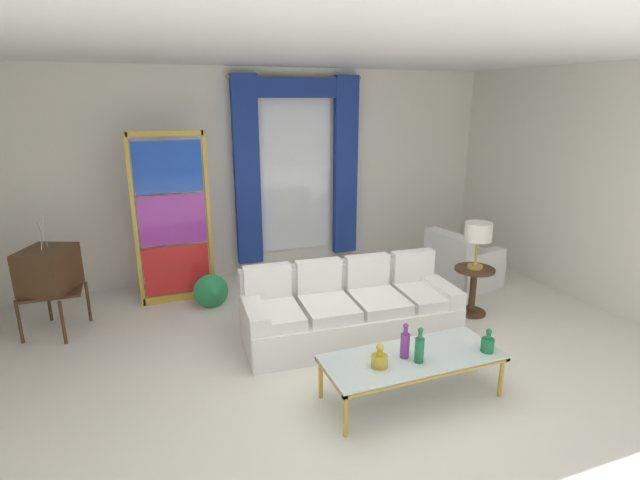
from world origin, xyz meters
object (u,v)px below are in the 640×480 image
bottle_blue_decanter (419,348)px  vintage_tv (49,272)px  armchair_white (461,266)px  stained_glass_divider (173,223)px  table_lamp_brass (478,234)px  bottle_ruby_flask (488,344)px  bottle_crystal_tall (379,359)px  coffee_table (412,359)px  bottle_amber_squat (405,344)px  couch_white_long (348,310)px  peacock_figurine (212,293)px  round_side_table (473,287)px

bottle_blue_decanter → vintage_tv: size_ratio=0.24×
bottle_blue_decanter → armchair_white: size_ratio=0.34×
stained_glass_divider → table_lamp_brass: bearing=-26.8°
bottle_ruby_flask → bottle_crystal_tall: bearing=173.6°
bottle_ruby_flask → armchair_white: 2.69m
coffee_table → bottle_amber_squat: 0.18m
couch_white_long → bottle_blue_decanter: (0.04, -1.40, 0.23)m
couch_white_long → bottle_ruby_flask: bearing=-64.2°
bottle_crystal_tall → bottle_blue_decanter: bearing=-8.5°
vintage_tv → table_lamp_brass: (4.75, -1.28, 0.30)m
armchair_white → stained_glass_divider: stained_glass_divider is taller
bottle_amber_squat → peacock_figurine: bearing=117.0°
coffee_table → bottle_ruby_flask: bearing=-13.9°
bottle_ruby_flask → table_lamp_brass: bearing=56.0°
bottle_amber_squat → vintage_tv: 3.97m
armchair_white → round_side_table: armchair_white is taller
bottle_crystal_tall → vintage_tv: bearing=136.9°
round_side_table → peacock_figurine: bearing=157.1°
vintage_tv → stained_glass_divider: size_ratio=0.61×
vintage_tv → armchair_white: vintage_tv is taller
stained_glass_divider → table_lamp_brass: size_ratio=3.86×
bottle_blue_decanter → round_side_table: bearing=40.0°
stained_glass_divider → round_side_table: 3.83m
coffee_table → bottle_blue_decanter: bottle_blue_decanter is taller
bottle_crystal_tall → round_side_table: size_ratio=0.35×
couch_white_long → vintage_tv: 3.35m
vintage_tv → stained_glass_divider: (1.39, 0.42, 0.33)m
armchair_white → table_lamp_brass: 1.22m
bottle_blue_decanter → peacock_figurine: size_ratio=0.54×
peacock_figurine → table_lamp_brass: bearing=-22.9°
couch_white_long → bottle_blue_decanter: bearing=-88.4°
table_lamp_brass → bottle_amber_squat: bearing=-143.6°
couch_white_long → round_side_table: bearing=-1.0°
peacock_figurine → coffee_table: bearing=-61.7°
bottle_ruby_flask → coffee_table: bearing=166.1°
bottle_crystal_tall → table_lamp_brass: table_lamp_brass is taller
coffee_table → bottle_ruby_flask: (0.66, -0.16, 0.11)m
bottle_ruby_flask → armchair_white: (1.41, 2.28, -0.20)m
stained_glass_divider → peacock_figurine: 1.02m
bottle_crystal_tall → peacock_figurine: bearing=111.4°
bottle_blue_decanter → stained_glass_divider: 3.56m
bottle_ruby_flask → table_lamp_brass: table_lamp_brass is taller
couch_white_long → bottle_crystal_tall: size_ratio=11.33×
bottle_blue_decanter → bottle_crystal_tall: 0.36m
bottle_blue_decanter → table_lamp_brass: table_lamp_brass is taller
coffee_table → vintage_tv: size_ratio=1.18×
bottle_amber_squat → armchair_white: (2.15, 2.11, -0.25)m
coffee_table → bottle_ruby_flask: bottle_ruby_flask is taller
bottle_blue_decanter → bottle_ruby_flask: bearing=-5.3°
couch_white_long → bottle_amber_squat: bearing=-91.6°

